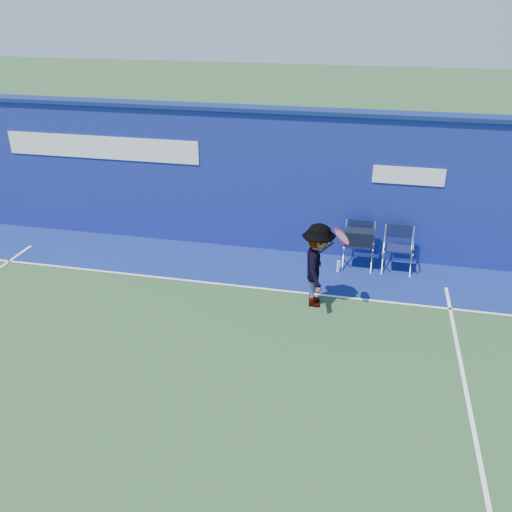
% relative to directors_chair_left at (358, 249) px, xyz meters
% --- Properties ---
extents(ground, '(80.00, 80.00, 0.00)m').
position_rel_directors_chair_left_xyz_m(ground, '(-2.76, -4.55, -0.41)').
color(ground, '#2C4D29').
rests_on(ground, ground).
extents(stadium_wall, '(24.00, 0.50, 3.08)m').
position_rel_directors_chair_left_xyz_m(stadium_wall, '(-2.76, 0.65, 1.14)').
color(stadium_wall, navy).
rests_on(stadium_wall, ground).
extents(out_of_bounds_strip, '(24.00, 1.80, 0.01)m').
position_rel_directors_chair_left_xyz_m(out_of_bounds_strip, '(-2.76, -0.45, -0.40)').
color(out_of_bounds_strip, navy).
rests_on(out_of_bounds_strip, ground).
extents(court_lines, '(24.00, 12.00, 0.01)m').
position_rel_directors_chair_left_xyz_m(court_lines, '(-2.76, -3.95, -0.39)').
color(court_lines, white).
rests_on(court_lines, out_of_bounds_strip).
extents(directors_chair_left, '(0.58, 0.52, 0.97)m').
position_rel_directors_chair_left_xyz_m(directors_chair_left, '(0.00, 0.00, 0.00)').
color(directors_chair_left, silver).
rests_on(directors_chair_left, ground).
extents(directors_chair_right, '(0.56, 0.50, 0.93)m').
position_rel_directors_chair_left_xyz_m(directors_chair_right, '(0.79, 0.01, -0.11)').
color(directors_chair_right, silver).
rests_on(directors_chair_right, ground).
extents(water_bottle, '(0.07, 0.07, 0.24)m').
position_rel_directors_chair_left_xyz_m(water_bottle, '(-0.37, -0.30, -0.29)').
color(water_bottle, silver).
rests_on(water_bottle, ground).
extents(tennis_player, '(0.89, 1.08, 1.59)m').
position_rel_directors_chair_left_xyz_m(tennis_player, '(-0.67, -1.67, 0.38)').
color(tennis_player, '#EA4738').
rests_on(tennis_player, ground).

